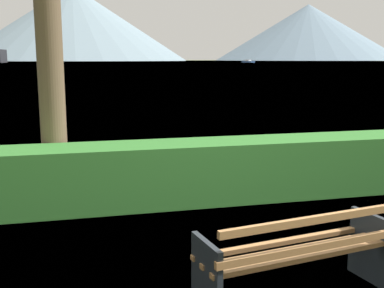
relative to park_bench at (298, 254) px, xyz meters
name	(u,v)px	position (x,y,z in m)	size (l,w,h in m)	color
water_surface	(76,62)	(-0.01, 306.69, -0.43)	(620.00, 620.00, 0.00)	#7A99A8
park_bench	(298,254)	(0.00, 0.00, 0.00)	(1.89, 0.86, 0.87)	olive
hedge_row	(203,171)	(-0.01, 3.15, 0.02)	(13.44, 0.87, 0.91)	#2D6B28
sailboat_mid	(248,62)	(92.90, 248.91, 0.16)	(5.47, 8.85, 1.63)	#335693
distant_hills	(95,32)	(23.75, 572.60, 32.88)	(809.69, 331.42, 79.71)	slate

